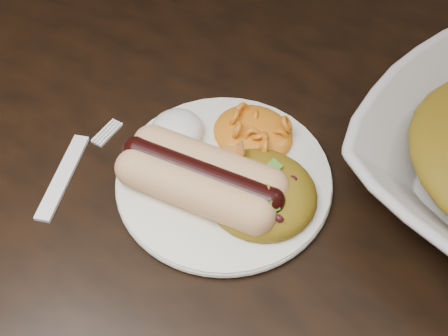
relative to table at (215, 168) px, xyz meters
The scene contains 7 objects.
table is the anchor object (origin of this frame).
plate 0.13m from the table, 50.78° to the right, with size 0.20×0.20×0.01m, color white.
hotdog 0.16m from the table, 63.33° to the right, with size 0.13×0.08×0.04m.
mac_and_cheese 0.13m from the table, 12.20° to the right, with size 0.08×0.07×0.03m, color orange.
sour_cream 0.13m from the table, 100.58° to the right, with size 0.05×0.05×0.03m, color white.
taco_salad 0.17m from the table, 36.62° to the right, with size 0.10×0.10×0.05m.
fork 0.19m from the table, 118.40° to the right, with size 0.02×0.12×0.00m, color white.
Camera 1 is at (0.21, -0.31, 1.15)m, focal length 42.00 mm.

